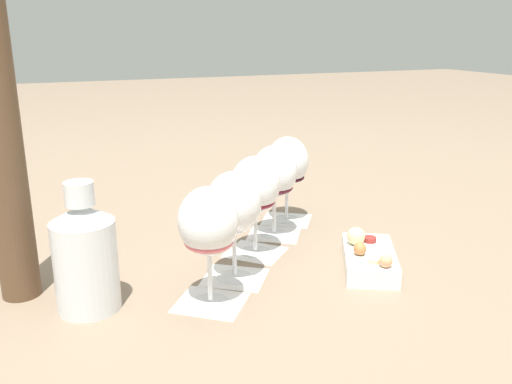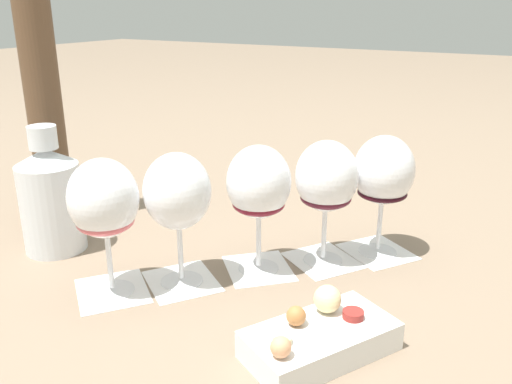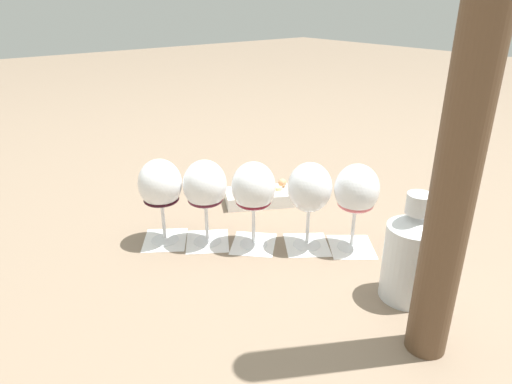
# 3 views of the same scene
# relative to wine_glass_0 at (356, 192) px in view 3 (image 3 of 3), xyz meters

# --- Properties ---
(ground_plane) EXTENTS (8.00, 8.00, 0.00)m
(ground_plane) POSITION_rel_wine_glass_0_xyz_m (0.16, -0.15, -0.14)
(ground_plane) COLOR #7F6B56
(tasting_card_0) EXTENTS (0.14, 0.15, 0.00)m
(tasting_card_0) POSITION_rel_wine_glass_0_xyz_m (0.00, 0.00, -0.13)
(tasting_card_0) COLOR white
(tasting_card_0) RESTS_ON ground_plane
(tasting_card_1) EXTENTS (0.14, 0.14, 0.00)m
(tasting_card_1) POSITION_rel_wine_glass_0_xyz_m (0.07, -0.07, -0.13)
(tasting_card_1) COLOR white
(tasting_card_1) RESTS_ON ground_plane
(tasting_card_2) EXTENTS (0.15, 0.15, 0.00)m
(tasting_card_2) POSITION_rel_wine_glass_0_xyz_m (0.17, -0.15, -0.13)
(tasting_card_2) COLOR white
(tasting_card_2) RESTS_ON ground_plane
(tasting_card_3) EXTENTS (0.14, 0.14, 0.00)m
(tasting_card_3) POSITION_rel_wine_glass_0_xyz_m (0.24, -0.23, -0.13)
(tasting_card_3) COLOR white
(tasting_card_3) RESTS_ON ground_plane
(tasting_card_4) EXTENTS (0.14, 0.14, 0.00)m
(tasting_card_4) POSITION_rel_wine_glass_0_xyz_m (0.32, -0.29, -0.13)
(tasting_card_4) COLOR white
(tasting_card_4) RESTS_ON ground_plane
(wine_glass_0) EXTENTS (0.10, 0.10, 0.20)m
(wine_glass_0) POSITION_rel_wine_glass_0_xyz_m (0.00, 0.00, 0.00)
(wine_glass_0) COLOR white
(wine_glass_0) RESTS_ON tasting_card_0
(wine_glass_1) EXTENTS (0.10, 0.10, 0.20)m
(wine_glass_1) POSITION_rel_wine_glass_0_xyz_m (0.07, -0.07, -0.00)
(wine_glass_1) COLOR white
(wine_glass_1) RESTS_ON tasting_card_1
(wine_glass_2) EXTENTS (0.10, 0.10, 0.20)m
(wine_glass_2) POSITION_rel_wine_glass_0_xyz_m (0.17, -0.15, 0.00)
(wine_glass_2) COLOR white
(wine_glass_2) RESTS_ON tasting_card_2
(wine_glass_3) EXTENTS (0.10, 0.10, 0.20)m
(wine_glass_3) POSITION_rel_wine_glass_0_xyz_m (0.24, -0.23, 0.00)
(wine_glass_3) COLOR white
(wine_glass_3) RESTS_ON tasting_card_3
(wine_glass_4) EXTENTS (0.10, 0.10, 0.20)m
(wine_glass_4) POSITION_rel_wine_glass_0_xyz_m (0.32, -0.29, 0.00)
(wine_glass_4) COLOR white
(wine_glass_4) RESTS_ON tasting_card_4
(ceramic_vase) EXTENTS (0.10, 0.10, 0.21)m
(ceramic_vase) POSITION_rel_wine_glass_0_xyz_m (0.06, 0.18, -0.04)
(ceramic_vase) COLOR silver
(ceramic_vase) RESTS_ON ground_plane
(snack_dish) EXTENTS (0.20, 0.17, 0.07)m
(snack_dish) POSITION_rel_wine_glass_0_xyz_m (0.02, -0.32, -0.11)
(snack_dish) COLOR white
(snack_dish) RESTS_ON ground_plane
(umbrella_pole) EXTENTS (0.06, 0.06, 0.81)m
(umbrella_pole) POSITION_rel_wine_glass_0_xyz_m (0.15, 0.29, 0.27)
(umbrella_pole) COLOR brown
(umbrella_pole) RESTS_ON ground_plane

